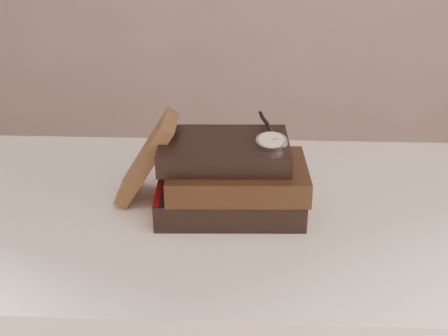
{
  "coord_description": "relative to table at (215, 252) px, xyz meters",
  "views": [
    {
      "loc": [
        0.06,
        -0.55,
        1.25
      ],
      "look_at": [
        0.02,
        0.34,
        0.82
      ],
      "focal_mm": 48.74,
      "sensor_mm": 36.0,
      "label": 1
    }
  ],
  "objects": [
    {
      "name": "table",
      "position": [
        0.0,
        0.0,
        0.0
      ],
      "size": [
        1.0,
        0.6,
        0.75
      ],
      "color": "white",
      "rests_on": "ground"
    },
    {
      "name": "pocket_watch",
      "position": [
        0.09,
        -0.01,
        0.22
      ],
      "size": [
        0.05,
        0.15,
        0.02
      ],
      "color": "silver",
      "rests_on": "book_stack"
    },
    {
      "name": "eyeglasses",
      "position": [
        -0.06,
        0.07,
        0.16
      ],
      "size": [
        0.1,
        0.12,
        0.05
      ],
      "color": "silver",
      "rests_on": "book_stack"
    },
    {
      "name": "journal",
      "position": [
        -0.12,
        0.03,
        0.17
      ],
      "size": [
        0.11,
        0.1,
        0.15
      ],
      "primitive_type": "cube",
      "rotation": [
        0.0,
        0.56,
        0.02
      ],
      "color": "#422C19",
      "rests_on": "table"
    },
    {
      "name": "book_stack",
      "position": [
        0.03,
        -0.01,
        0.15
      ],
      "size": [
        0.25,
        0.18,
        0.12
      ],
      "color": "black",
      "rests_on": "table"
    }
  ]
}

